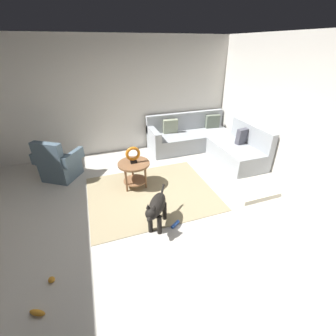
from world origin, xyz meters
name	(u,v)px	position (x,y,z in m)	size (l,w,h in m)	color
ground_plane	(154,221)	(0.00, 0.00, -0.05)	(6.00, 6.00, 0.10)	beige
wall_back	(118,98)	(0.00, 2.94, 1.35)	(6.00, 0.12, 2.70)	silver
wall_right	(316,120)	(2.94, 0.00, 1.35)	(0.12, 6.00, 2.70)	silver
area_rug	(151,193)	(0.15, 0.70, 0.01)	(2.30, 1.90, 0.01)	tan
sectional_couch	(206,142)	(1.99, 2.01, 0.29)	(2.20, 2.25, 0.88)	#9EA3A8
armchair	(59,165)	(-1.48, 1.88, 0.32)	(1.00, 0.94, 0.88)	#4C6070
side_table	(134,168)	(-0.08, 1.02, 0.42)	(0.60, 0.60, 0.54)	brown
torus_sculpture	(133,155)	(-0.08, 1.02, 0.71)	(0.28, 0.08, 0.33)	black
dog_bed_mat	(253,191)	(1.98, 0.08, 0.04)	(0.80, 0.60, 0.09)	beige
dog	(157,208)	(-0.01, -0.19, 0.38)	(0.50, 0.74, 0.63)	black
dog_toy_ball	(51,280)	(-1.47, -0.65, 0.04)	(0.07, 0.07, 0.07)	orange
dog_toy_rope	(175,224)	(0.27, -0.25, 0.03)	(0.05, 0.05, 0.17)	blue
dog_toy_bone	(37,313)	(-1.58, -1.00, 0.03)	(0.18, 0.06, 0.06)	orange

